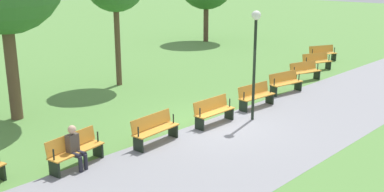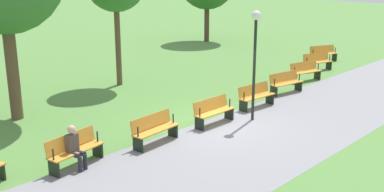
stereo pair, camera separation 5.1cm
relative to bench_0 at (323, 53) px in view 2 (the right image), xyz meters
The scene contains 12 objects.
ground_plane 12.91m from the bench_0, 12.27° to the left, with size 120.00×120.00×0.00m, color #54843D.
path_paving 13.43m from the bench_0, 20.08° to the left, with size 40.51×4.69×0.01m, color gray.
bench_0 is the anchor object (origin of this frame).
bench_1 2.59m from the bench_0, 21.56° to the left, with size 1.73×0.99×0.89m.
bench_2 5.19m from the bench_0, 19.16° to the left, with size 1.73×0.87×0.89m.
bench_3 7.77m from the bench_0, 16.77° to the left, with size 1.72×0.74×0.89m.
bench_4 10.34m from the bench_0, 14.37° to the left, with size 1.70×0.61×0.89m.
bench_5 12.89m from the bench_0, 11.97° to the left, with size 1.66×0.47×0.89m.
bench_6 15.42m from the bench_0, ahead, with size 1.70×0.61×0.89m.
bench_7 17.92m from the bench_0, ahead, with size 1.72×0.74×0.89m.
person_seated 18.02m from the bench_0, ahead, with size 0.39×0.56×1.20m.
lamp_post 12.01m from the bench_0, 16.63° to the left, with size 0.32×0.32×3.81m.
Camera 2 is at (11.21, 9.66, 5.16)m, focal length 42.63 mm.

